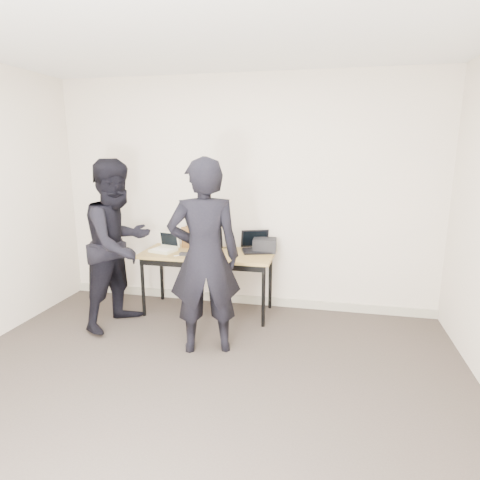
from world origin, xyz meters
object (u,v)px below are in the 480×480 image
(laptop_right, at_px, (256,246))
(person_observer, at_px, (119,244))
(person_typist, at_px, (204,258))
(laptop_center, at_px, (206,247))
(laptop_beige, at_px, (165,247))
(leather_satchel, at_px, (198,237))
(equipment_box, at_px, (265,245))
(desk, at_px, (207,258))

(laptop_right, xyz_separation_m, person_observer, (-1.35, -0.68, 0.12))
(person_typist, bearing_deg, laptop_center, -92.21)
(laptop_beige, height_order, laptop_right, laptop_right)
(laptop_beige, xyz_separation_m, person_typist, (0.74, -0.83, 0.14))
(laptop_center, xyz_separation_m, laptop_right, (0.55, 0.17, -0.01))
(laptop_center, bearing_deg, person_observer, -152.19)
(leather_satchel, bearing_deg, equipment_box, 1.89)
(laptop_beige, relative_size, equipment_box, 1.21)
(desk, xyz_separation_m, laptop_center, (-0.02, 0.03, 0.12))
(laptop_beige, xyz_separation_m, laptop_center, (0.48, 0.06, 0.02))
(laptop_center, height_order, person_typist, person_typist)
(desk, relative_size, leather_satchel, 4.03)
(leather_satchel, relative_size, person_typist, 0.21)
(desk, xyz_separation_m, leather_satchel, (-0.18, 0.23, 0.19))
(person_typist, bearing_deg, laptop_beige, -66.76)
(desk, relative_size, person_typist, 0.83)
(laptop_center, bearing_deg, person_typist, -78.85)
(person_typist, distance_m, person_observer, 1.12)
(laptop_right, height_order, person_typist, person_typist)
(person_typist, bearing_deg, equipment_box, -129.11)
(laptop_right, relative_size, person_typist, 0.22)
(leather_satchel, bearing_deg, laptop_center, -47.31)
(leather_satchel, bearing_deg, desk, -47.24)
(laptop_beige, xyz_separation_m, laptop_right, (1.03, 0.22, 0.01))
(laptop_center, relative_size, person_observer, 0.21)
(leather_satchel, xyz_separation_m, equipment_box, (0.81, -0.04, -0.05))
(laptop_center, xyz_separation_m, person_observer, (-0.80, -0.51, 0.11))
(leather_satchel, height_order, person_observer, person_observer)
(laptop_right, bearing_deg, leather_satchel, 158.28)
(leather_satchel, height_order, equipment_box, leather_satchel)
(laptop_center, height_order, leather_satchel, laptop_center)
(laptop_beige, height_order, leather_satchel, leather_satchel)
(desk, distance_m, laptop_beige, 0.51)
(laptop_right, distance_m, person_typist, 1.10)
(equipment_box, bearing_deg, person_typist, -110.76)
(laptop_right, bearing_deg, person_typist, -124.83)
(desk, relative_size, person_observer, 0.84)
(desk, bearing_deg, laptop_center, 128.84)
(person_observer, bearing_deg, laptop_beige, -17.81)
(leather_satchel, height_order, person_typist, person_typist)
(laptop_beige, xyz_separation_m, person_observer, (-0.32, -0.46, 0.13))
(desk, distance_m, laptop_right, 0.57)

